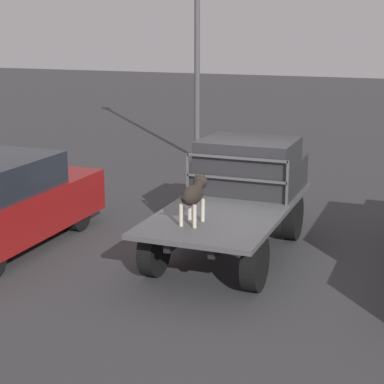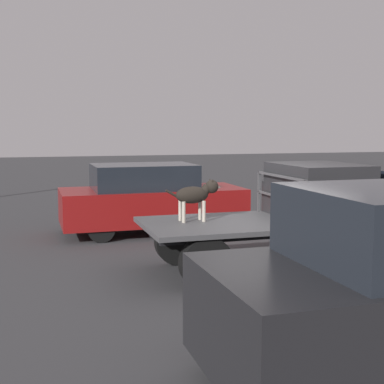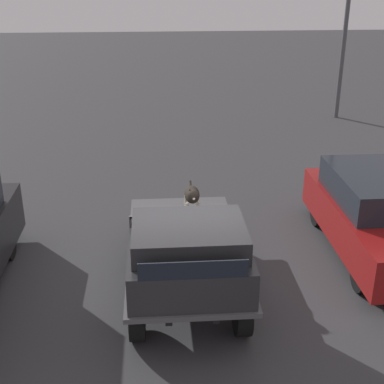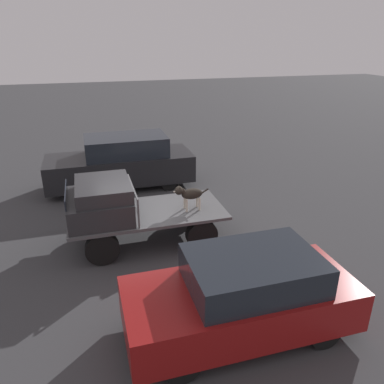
# 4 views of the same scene
# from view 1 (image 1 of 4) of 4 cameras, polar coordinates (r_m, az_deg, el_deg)

# --- Properties ---
(ground_plane) EXTENTS (80.00, 80.00, 0.00)m
(ground_plane) POSITION_cam_1_polar(r_m,az_deg,el_deg) (11.11, 3.27, -5.63)
(ground_plane) COLOR #38383A
(flatbed_truck) EXTENTS (4.10, 1.96, 0.89)m
(flatbed_truck) POSITION_cam_1_polar(r_m,az_deg,el_deg) (10.91, 3.32, -2.48)
(flatbed_truck) COLOR black
(flatbed_truck) RESTS_ON ground
(truck_cab) EXTENTS (1.58, 1.84, 0.95)m
(truck_cab) POSITION_cam_1_polar(r_m,az_deg,el_deg) (11.82, 5.14, 2.35)
(truck_cab) COLOR #28282B
(truck_cab) RESTS_ON flatbed_truck
(truck_headboard) EXTENTS (0.04, 1.84, 0.77)m
(truck_headboard) POSITION_cam_1_polar(r_m,az_deg,el_deg) (11.04, 3.95, 1.82)
(truck_headboard) COLOR #4C4C4F
(truck_headboard) RESTS_ON flatbed_truck
(dog) EXTENTS (0.98, 0.29, 0.73)m
(dog) POSITION_cam_1_polar(r_m,az_deg,el_deg) (9.79, 0.18, -0.11)
(dog) COLOR beige
(dog) RESTS_ON flatbed_truck
(light_pole_near) EXTENTS (0.43, 0.43, 6.87)m
(light_pole_near) POSITION_cam_1_polar(r_m,az_deg,el_deg) (18.75, 0.46, 16.20)
(light_pole_near) COLOR #4C4C51
(light_pole_near) RESTS_ON ground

